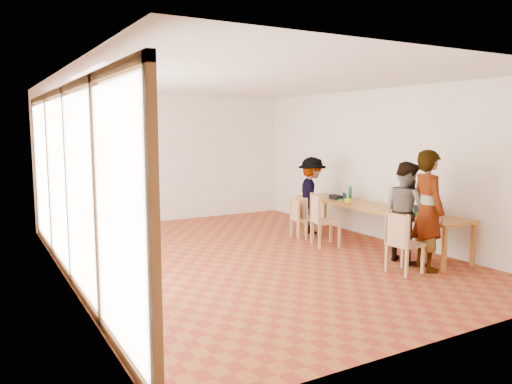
# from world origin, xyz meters

# --- Properties ---
(ground) EXTENTS (8.00, 8.00, 0.00)m
(ground) POSITION_xyz_m (0.00, 0.00, 0.00)
(ground) COLOR #9F5126
(ground) RESTS_ON ground
(wall_back) EXTENTS (6.00, 0.10, 3.00)m
(wall_back) POSITION_xyz_m (0.00, 4.00, 1.50)
(wall_back) COLOR white
(wall_back) RESTS_ON ground
(wall_front) EXTENTS (6.00, 0.10, 3.00)m
(wall_front) POSITION_xyz_m (0.00, -4.00, 1.50)
(wall_front) COLOR white
(wall_front) RESTS_ON ground
(wall_right) EXTENTS (0.10, 8.00, 3.00)m
(wall_right) POSITION_xyz_m (3.00, 0.00, 1.50)
(wall_right) COLOR white
(wall_right) RESTS_ON ground
(window_wall) EXTENTS (0.10, 8.00, 3.00)m
(window_wall) POSITION_xyz_m (-2.96, 0.00, 1.50)
(window_wall) COLOR white
(window_wall) RESTS_ON ground
(ceiling) EXTENTS (6.00, 8.00, 0.04)m
(ceiling) POSITION_xyz_m (0.00, 0.00, 3.02)
(ceiling) COLOR white
(ceiling) RESTS_ON wall_back
(communal_table) EXTENTS (0.80, 4.00, 0.75)m
(communal_table) POSITION_xyz_m (2.50, -0.36, 0.70)
(communal_table) COLOR #AB7326
(communal_table) RESTS_ON ground
(side_table) EXTENTS (0.90, 0.90, 0.75)m
(side_table) POSITION_xyz_m (-2.08, 2.99, 0.67)
(side_table) COLOR #AB7326
(side_table) RESTS_ON ground
(chair_near) EXTENTS (0.48, 0.48, 0.51)m
(chair_near) POSITION_xyz_m (1.50, -2.03, 0.58)
(chair_near) COLOR tan
(chair_near) RESTS_ON ground
(chair_mid) EXTENTS (0.57, 0.57, 0.53)m
(chair_mid) POSITION_xyz_m (1.54, 0.04, 0.61)
(chair_mid) COLOR tan
(chair_mid) RESTS_ON ground
(chair_far) EXTENTS (0.43, 0.43, 0.43)m
(chair_far) POSITION_xyz_m (1.56, 0.79, 0.50)
(chair_far) COLOR tan
(chair_far) RESTS_ON ground
(chair_empty) EXTENTS (0.42, 0.42, 0.45)m
(chair_empty) POSITION_xyz_m (1.70, 0.75, 0.52)
(chair_empty) COLOR tan
(chair_empty) RESTS_ON ground
(chair_spare) EXTENTS (0.45, 0.45, 0.50)m
(chair_spare) POSITION_xyz_m (-2.29, 0.33, 0.58)
(chair_spare) COLOR tan
(chair_spare) RESTS_ON ground
(person_near) EXTENTS (0.63, 0.79, 1.90)m
(person_near) POSITION_xyz_m (2.03, -2.06, 0.95)
(person_near) COLOR gray
(person_near) RESTS_ON ground
(person_mid) EXTENTS (0.73, 0.89, 1.68)m
(person_mid) POSITION_xyz_m (2.11, -1.53, 0.84)
(person_mid) COLOR gray
(person_mid) RESTS_ON ground
(person_far) EXTENTS (0.95, 1.20, 1.62)m
(person_far) POSITION_xyz_m (2.12, 1.11, 0.81)
(person_far) COLOR gray
(person_far) RESTS_ON ground
(laptop_near) EXTENTS (0.23, 0.25, 0.18)m
(laptop_near) POSITION_xyz_m (2.48, -1.43, 0.80)
(laptop_near) COLOR green
(laptop_near) RESTS_ON communal_table
(laptop_mid) EXTENTS (0.30, 0.32, 0.22)m
(laptop_mid) POSITION_xyz_m (2.64, -1.36, 0.81)
(laptop_mid) COLOR green
(laptop_mid) RESTS_ON communal_table
(laptop_far) EXTENTS (0.21, 0.23, 0.18)m
(laptop_far) POSITION_xyz_m (2.49, 0.52, 0.80)
(laptop_far) COLOR green
(laptop_far) RESTS_ON communal_table
(yellow_mug) EXTENTS (0.17, 0.17, 0.11)m
(yellow_mug) POSITION_xyz_m (2.21, 0.05, 0.81)
(yellow_mug) COLOR yellow
(yellow_mug) RESTS_ON communal_table
(green_bottle) EXTENTS (0.07, 0.07, 0.28)m
(green_bottle) POSITION_xyz_m (2.70, 0.55, 0.89)
(green_bottle) COLOR #1A663C
(green_bottle) RESTS_ON communal_table
(clear_glass) EXTENTS (0.07, 0.07, 0.09)m
(clear_glass) POSITION_xyz_m (2.74, 1.11, 0.80)
(clear_glass) COLOR silver
(clear_glass) RESTS_ON communal_table
(condiment_cup) EXTENTS (0.08, 0.08, 0.06)m
(condiment_cup) POSITION_xyz_m (2.74, -1.72, 0.78)
(condiment_cup) COLOR white
(condiment_cup) RESTS_ON communal_table
(pink_phone) EXTENTS (0.05, 0.10, 0.01)m
(pink_phone) POSITION_xyz_m (2.31, 0.32, 0.76)
(pink_phone) COLOR #DD374D
(pink_phone) RESTS_ON communal_table
(black_pouch) EXTENTS (0.16, 0.26, 0.09)m
(black_pouch) POSITION_xyz_m (2.43, 0.69, 0.80)
(black_pouch) COLOR black
(black_pouch) RESTS_ON communal_table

